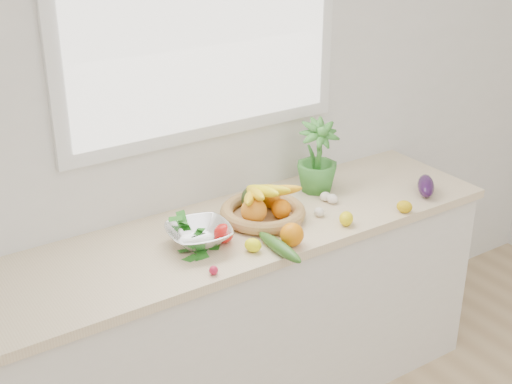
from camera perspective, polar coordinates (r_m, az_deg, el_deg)
back_wall at (r=3.01m, az=-4.21°, el=7.11°), size 4.50×0.02×2.70m
counter_cabinet at (r=3.18m, az=-0.96°, el=-10.29°), size 2.20×0.58×0.86m
countertop at (r=2.95m, az=-1.03°, el=-3.09°), size 2.24×0.62×0.04m
window_frame at (r=2.90m, az=-4.31°, el=14.60°), size 1.30×0.03×1.10m
window_pane at (r=2.88m, az=-4.11°, el=14.54°), size 1.18×0.01×0.98m
orange_loose at (r=2.78m, az=2.89°, el=-3.43°), size 0.11×0.11×0.09m
lemon_a at (r=2.74m, az=-0.24°, el=-4.27°), size 0.08×0.09×0.05m
lemon_b at (r=2.96m, az=7.23°, el=-2.12°), size 0.09×0.09×0.06m
lemon_c at (r=3.11m, az=11.79°, el=-1.16°), size 0.08×0.09×0.05m
apple at (r=2.80m, az=-2.61°, el=-3.32°), size 0.10×0.10×0.08m
ginger at (r=2.89m, az=2.51°, el=-2.85°), size 0.12×0.06×0.04m
garlic_a at (r=3.16m, az=5.58°, el=-0.37°), size 0.05×0.05×0.04m
garlic_b at (r=3.15m, az=6.12°, el=-0.55°), size 0.06×0.06×0.04m
garlic_c at (r=3.03m, az=5.08°, el=-1.60°), size 0.05×0.05×0.04m
eggplant at (r=3.30m, az=13.43°, el=0.48°), size 0.19×0.19×0.08m
cucumber at (r=2.73m, az=1.89°, el=-4.44°), size 0.05×0.28×0.05m
radish at (r=2.60m, az=-3.42°, el=-6.27°), size 0.04×0.04×0.03m
potted_herb at (r=3.21m, az=4.94°, el=2.81°), size 0.22×0.22×0.34m
fruit_basket at (r=2.98m, az=0.50°, el=-1.26°), size 0.37×0.37×0.19m
colander_with_spinach at (r=2.77m, az=-4.60°, el=-3.13°), size 0.29×0.29×0.13m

